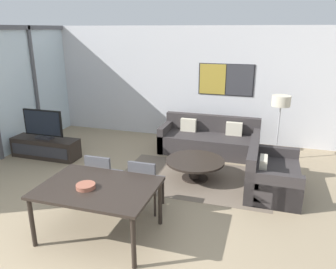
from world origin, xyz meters
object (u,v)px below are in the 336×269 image
tv_console (46,148)px  dining_table (98,191)px  television (43,125)px  coffee_table (195,165)px  dining_chair_centre (145,181)px  fruit_bowl (86,186)px  floor_lamp (281,105)px  dining_chair_left (103,175)px  sofa_main (210,141)px  sofa_side (268,176)px

tv_console → dining_table: (2.54, -2.22, 0.45)m
television → coffee_table: (3.40, -0.11, -0.46)m
dining_chair_centre → fruit_bowl: dining_chair_centre is taller
floor_lamp → tv_console: bearing=-164.5°
coffee_table → dining_chair_left: (-1.22, -1.32, 0.21)m
television → sofa_main: bearing=22.4°
sofa_side → dining_chair_left: size_ratio=1.63×
tv_console → dining_chair_left: (2.18, -1.43, 0.29)m
tv_console → television: size_ratio=1.62×
tv_console → floor_lamp: floor_lamp is taller
television → dining_table: bearing=-41.2°
sofa_side → fruit_bowl: size_ratio=5.49×
sofa_side → fruit_bowl: (-2.30, -2.14, 0.50)m
dining_table → fruit_bowl: bearing=-142.0°
television → coffee_table: television is taller
television → coffee_table: bearing=-1.9°
dining_chair_centre → floor_lamp: 3.48m
television → fruit_bowl: bearing=-43.7°
dining_chair_centre → coffee_table: bearing=69.9°
dining_chair_centre → dining_chair_left: bearing=179.3°
sofa_side → floor_lamp: bearing=-5.2°
sofa_main → coffee_table: size_ratio=2.01×
tv_console → coffee_table: bearing=-1.8°
tv_console → coffee_table: 3.40m
sofa_main → dining_table: 3.75m
dining_chair_left → dining_chair_centre: 0.73m
dining_table → fruit_bowl: (-0.12, -0.09, 0.10)m
coffee_table → dining_chair_centre: 1.43m
floor_lamp → sofa_side: bearing=-95.2°
television → fruit_bowl: (2.42, -2.32, 0.02)m
television → dining_table: size_ratio=0.61×
sofa_main → dining_chair_left: 3.09m
sofa_side → dining_chair_centre: bearing=124.8°
sofa_main → sofa_side: (1.33, -1.58, 0.00)m
dining_table → fruit_bowl: size_ratio=6.03×
sofa_side → dining_chair_centre: dining_chair_centre is taller
sofa_side → floor_lamp: 1.80m
dining_chair_centre → floor_lamp: size_ratio=0.61×
sofa_side → dining_chair_left: (-2.55, -1.25, 0.23)m
sofa_side → coffee_table: 1.33m
sofa_main → coffee_table: sofa_main is taller
dining_chair_centre → dining_table: bearing=-115.0°
tv_console → television: 0.53m
sofa_side → floor_lamp: (0.14, 1.52, 0.94)m
dining_table → dining_chair_left: 0.89m
sofa_side → floor_lamp: size_ratio=0.99×
tv_console → dining_table: bearing=-41.2°
sofa_main → fruit_bowl: size_ratio=8.68×
television → floor_lamp: 5.06m
sofa_side → fruit_bowl: bearing=132.9°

